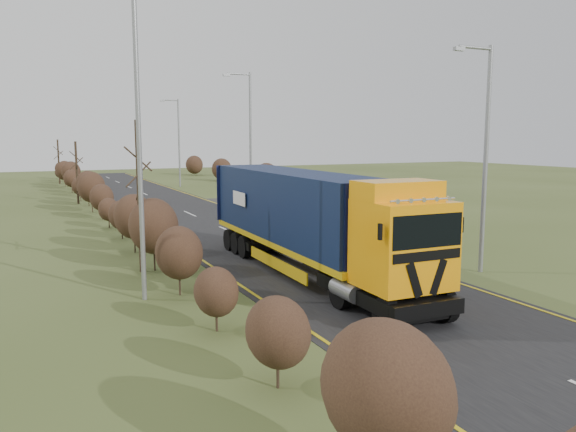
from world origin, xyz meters
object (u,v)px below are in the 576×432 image
(car_red_hatchback, at_px, (309,208))
(streetlight_near, at_px, (484,150))
(lorry, at_px, (307,217))
(car_blue_sedan, at_px, (270,199))
(speed_sign, at_px, (300,196))

(car_red_hatchback, distance_m, streetlight_near, 17.53)
(car_red_hatchback, bearing_deg, lorry, 50.01)
(car_blue_sedan, bearing_deg, speed_sign, 109.24)
(lorry, distance_m, speed_sign, 14.76)
(car_red_hatchback, bearing_deg, streetlight_near, 73.90)
(car_red_hatchback, height_order, streetlight_near, streetlight_near)
(streetlight_near, bearing_deg, speed_sign, 90.33)
(lorry, relative_size, car_blue_sedan, 3.15)
(lorry, height_order, car_blue_sedan, lorry)
(car_red_hatchback, relative_size, streetlight_near, 0.41)
(lorry, height_order, streetlight_near, streetlight_near)
(car_red_hatchback, xyz_separation_m, speed_sign, (-1.31, -1.22, 0.98))
(speed_sign, bearing_deg, car_blue_sedan, 84.64)
(car_blue_sedan, distance_m, streetlight_near, 22.32)
(streetlight_near, distance_m, speed_sign, 16.09)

